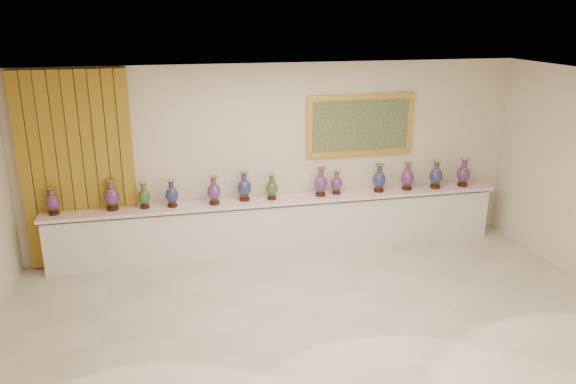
# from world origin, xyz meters

# --- Properties ---
(ground) EXTENTS (8.00, 8.00, 0.00)m
(ground) POSITION_xyz_m (0.00, 0.00, 0.00)
(ground) COLOR beige
(ground) RESTS_ON ground
(room) EXTENTS (8.00, 8.00, 8.00)m
(room) POSITION_xyz_m (-2.32, 2.44, 1.58)
(room) COLOR beige
(room) RESTS_ON ground
(counter) EXTENTS (7.28, 0.48, 0.90)m
(counter) POSITION_xyz_m (0.00, 2.27, 0.44)
(counter) COLOR white
(counter) RESTS_ON ground
(vase_0) EXTENTS (0.22, 0.22, 0.42)m
(vase_0) POSITION_xyz_m (-3.41, 2.27, 1.09)
(vase_0) COLOR black
(vase_0) RESTS_ON counter
(vase_1) EXTENTS (0.24, 0.24, 0.48)m
(vase_1) POSITION_xyz_m (-2.58, 2.28, 1.11)
(vase_1) COLOR black
(vase_1) RESTS_ON counter
(vase_2) EXTENTS (0.24, 0.24, 0.40)m
(vase_2) POSITION_xyz_m (-2.11, 2.27, 1.08)
(vase_2) COLOR black
(vase_2) RESTS_ON counter
(vase_3) EXTENTS (0.25, 0.25, 0.43)m
(vase_3) POSITION_xyz_m (-1.70, 2.24, 1.09)
(vase_3) COLOR black
(vase_3) RESTS_ON counter
(vase_4) EXTENTS (0.28, 0.28, 0.45)m
(vase_4) POSITION_xyz_m (-1.06, 2.21, 1.10)
(vase_4) COLOR black
(vase_4) RESTS_ON counter
(vase_5) EXTENTS (0.27, 0.27, 0.47)m
(vase_5) POSITION_xyz_m (-0.58, 2.29, 1.11)
(vase_5) COLOR black
(vase_5) RESTS_ON counter
(vase_6) EXTENTS (0.22, 0.22, 0.41)m
(vase_6) POSITION_xyz_m (-0.15, 2.25, 1.08)
(vase_6) COLOR black
(vase_6) RESTS_ON counter
(vase_7) EXTENTS (0.22, 0.22, 0.47)m
(vase_7) POSITION_xyz_m (0.65, 2.24, 1.11)
(vase_7) COLOR black
(vase_7) RESTS_ON counter
(vase_8) EXTENTS (0.23, 0.23, 0.40)m
(vase_8) POSITION_xyz_m (0.93, 2.28, 1.08)
(vase_8) COLOR black
(vase_8) RESTS_ON counter
(vase_9) EXTENTS (0.25, 0.25, 0.47)m
(vase_9) POSITION_xyz_m (1.66, 2.25, 1.11)
(vase_9) COLOR black
(vase_9) RESTS_ON counter
(vase_10) EXTENTS (0.22, 0.22, 0.46)m
(vase_10) POSITION_xyz_m (2.16, 2.25, 1.11)
(vase_10) COLOR black
(vase_10) RESTS_ON counter
(vase_11) EXTENTS (0.27, 0.27, 0.47)m
(vase_11) POSITION_xyz_m (2.66, 2.22, 1.11)
(vase_11) COLOR black
(vase_11) RESTS_ON counter
(vase_12) EXTENTS (0.29, 0.29, 0.48)m
(vase_12) POSITION_xyz_m (3.18, 2.23, 1.11)
(vase_12) COLOR black
(vase_12) RESTS_ON counter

